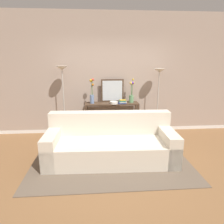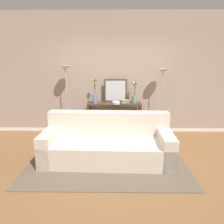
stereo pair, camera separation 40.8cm
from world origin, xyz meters
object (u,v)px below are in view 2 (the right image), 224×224
Objects in this scene: floor_lamp_right at (162,84)px; fruit_bowl at (116,103)px; console_table at (114,113)px; wall_mirror at (115,91)px; couch at (108,144)px; book_row_under_console at (101,133)px; book_stack at (125,102)px; floor_lamp_left at (66,82)px; vase_tall_flowers at (95,94)px; vase_short_flowers at (135,94)px.

fruit_bowl is at bearing -177.18° from floor_lamp_right.
console_table is 0.57m from wall_mirror.
floor_lamp_right is 8.51× the size of fruit_bowl.
book_row_under_console is (-0.22, 1.34, -0.25)m from couch.
book_stack is (0.38, 1.24, 0.58)m from couch.
couch is at bearing -80.50° from book_row_under_console.
floor_lamp_left reaches higher than wall_mirror.
console_table is at bearing 0.71° from vase_tall_flowers.
book_row_under_console is (0.14, 0.01, -1.02)m from vase_tall_flowers.
floor_lamp_left is at bearing -175.66° from book_row_under_console.
floor_lamp_left is 2.33m from floor_lamp_right.
floor_lamp_right is at bearing -10.92° from wall_mirror.
book_row_under_console is at bearing -180.00° from console_table.
book_stack reaches higher than console_table.
floor_lamp_left is (-1.18, -0.06, 0.80)m from console_table.
couch is 1.97m from floor_lamp_left.
book_row_under_console is at bearing -157.70° from wall_mirror.
fruit_bowl reaches higher than console_table.
vase_tall_flowers is at bearing -179.29° from console_table.
book_row_under_console is at bearing 99.50° from couch.
floor_lamp_left reaches higher than console_table.
floor_lamp_right is 7.87× the size of book_stack.
couch is 1.58m from vase_tall_flowers.
couch is 6.43× the size of book_row_under_console.
console_table is at bearing 176.90° from floor_lamp_right.
fruit_bowl is at bearing -16.71° from book_row_under_console.
vase_tall_flowers reaches higher than console_table.
vase_short_flowers is (0.50, 0.02, 0.48)m from console_table.
fruit_bowl is 0.92× the size of book_stack.
floor_lamp_left is 4.60× the size of book_row_under_console.
floor_lamp_right is 2.81× the size of vase_short_flowers.
vase_tall_flowers is (-0.49, -0.01, 0.49)m from console_table.
console_table reaches higher than book_row_under_console.
floor_lamp_left is at bearing 129.36° from couch.
vase_tall_flowers is at bearing 168.11° from fruit_bowl.
couch is at bearing -107.17° from book_stack.
wall_mirror reaches higher than book_row_under_console.
couch is 2.08m from floor_lamp_right.
wall_mirror is 0.54m from vase_tall_flowers.
wall_mirror is at bearing 10.27° from floor_lamp_left.
vase_tall_flowers reaches higher than couch.
book_stack is (0.75, -0.09, -0.18)m from vase_tall_flowers.
floor_lamp_right is 0.71m from vase_short_flowers.
book_stack is at bearing 5.97° from fruit_bowl.
floor_lamp_right is at bearing 2.05° from book_stack.
vase_short_flowers is 0.52m from fruit_bowl.
floor_lamp_right is 1.21m from fruit_bowl.
couch is at bearing -74.81° from vase_tall_flowers.
book_row_under_console is (0.82, 0.06, -1.33)m from floor_lamp_left.
wall_mirror is (1.20, 0.22, -0.25)m from floor_lamp_left.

